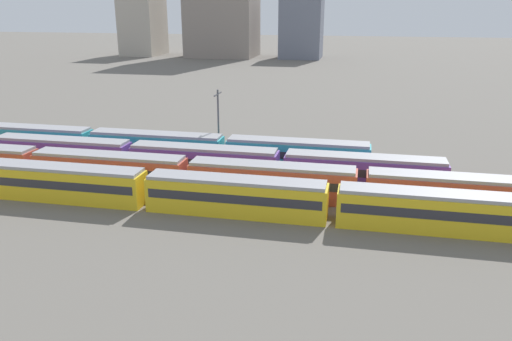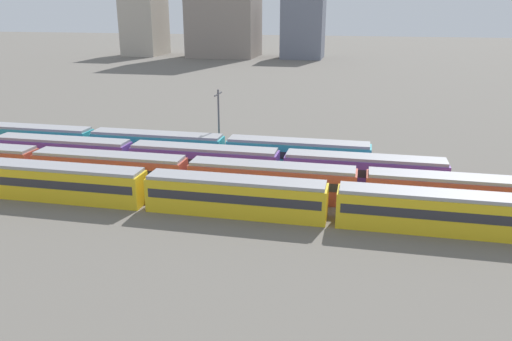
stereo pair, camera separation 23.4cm
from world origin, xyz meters
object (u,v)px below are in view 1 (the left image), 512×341
object	(u,v)px
train_track_2	(204,161)
train_track_3	(157,146)
train_track_0	(332,203)
train_track_1	(361,187)
catenary_pole_1	(218,120)

from	to	relation	value
train_track_2	train_track_3	distance (m)	9.74
train_track_0	train_track_1	world-z (taller)	same
train_track_1	train_track_3	bearing A→B (deg)	158.86
train_track_3	catenary_pole_1	xyz separation A→B (m)	(7.69, 3.25, 3.24)
train_track_1	train_track_2	size ratio (longest dim) A/B	2.02
train_track_3	train_track_1	bearing A→B (deg)	-21.14
train_track_2	catenary_pole_1	bearing A→B (deg)	93.72
train_track_3	train_track_0	bearing A→B (deg)	-32.74
train_track_1	train_track_3	distance (m)	28.84
train_track_0	catenary_pole_1	size ratio (longest dim) A/B	12.21
train_track_2	train_track_3	world-z (taller)	same
train_track_2	catenary_pole_1	xyz separation A→B (m)	(-0.55, 8.45, 3.24)
train_track_2	catenary_pole_1	size ratio (longest dim) A/B	6.06
catenary_pole_1	train_track_3	bearing A→B (deg)	-157.07
train_track_0	catenary_pole_1	world-z (taller)	catenary_pole_1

